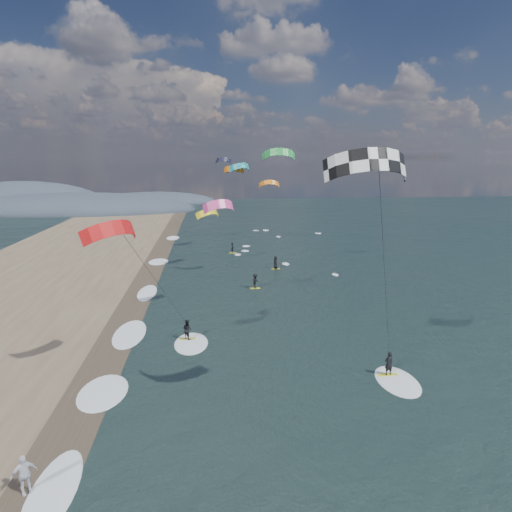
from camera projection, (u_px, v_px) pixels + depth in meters
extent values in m
plane|color=black|center=(301.00, 443.00, 21.67)|extent=(260.00, 260.00, 0.00)
cube|color=#382D23|center=(104.00, 363.00, 30.08)|extent=(3.00, 240.00, 0.00)
ellipsoid|color=#3D4756|center=(24.00, 207.00, 124.02)|extent=(48.00, 20.00, 15.00)
ellipsoid|color=#3D4756|center=(76.00, 211.00, 114.30)|extent=(64.00, 24.00, 10.00)
ellipsoid|color=#3D4756|center=(153.00, 203.00, 135.57)|extent=(40.00, 18.00, 7.00)
cube|color=gold|center=(388.00, 375.00, 28.36)|extent=(1.32, 0.40, 0.06)
imported|color=black|center=(389.00, 363.00, 28.17)|extent=(0.65, 0.48, 1.62)
ellipsoid|color=white|center=(397.00, 381.00, 27.62)|extent=(2.60, 4.20, 0.12)
cylinder|color=black|center=(385.00, 277.00, 23.52)|extent=(0.02, 0.02, 14.64)
cube|color=gold|center=(188.00, 339.00, 33.98)|extent=(1.25, 0.38, 0.06)
imported|color=black|center=(187.00, 329.00, 33.80)|extent=(0.97, 0.97, 1.58)
ellipsoid|color=white|center=(191.00, 343.00, 33.24)|extent=(2.60, 4.20, 0.12)
cylinder|color=black|center=(157.00, 282.00, 29.62)|extent=(0.02, 0.02, 11.16)
cube|color=gold|center=(255.00, 288.00, 47.19)|extent=(1.10, 0.35, 0.05)
imported|color=black|center=(255.00, 281.00, 47.00)|extent=(1.09, 1.21, 1.63)
cube|color=gold|center=(276.00, 269.00, 55.47)|extent=(1.10, 0.35, 0.05)
imported|color=black|center=(276.00, 262.00, 55.28)|extent=(0.67, 0.89, 1.64)
cube|color=gold|center=(233.00, 253.00, 64.61)|extent=(1.10, 0.35, 0.05)
imported|color=black|center=(232.00, 248.00, 64.43)|extent=(0.51, 0.65, 1.55)
ellipsoid|color=white|center=(67.00, 490.00, 18.59)|extent=(2.40, 5.40, 0.11)
ellipsoid|color=white|center=(109.00, 392.00, 26.34)|extent=(2.40, 5.40, 0.11)
ellipsoid|color=white|center=(133.00, 334.00, 35.05)|extent=(2.40, 5.40, 0.11)
ellipsoid|color=white|center=(151.00, 293.00, 45.71)|extent=(2.40, 5.40, 0.11)
ellipsoid|color=white|center=(164.00, 262.00, 59.27)|extent=(2.40, 5.40, 0.11)
ellipsoid|color=white|center=(174.00, 238.00, 76.70)|extent=(2.40, 5.40, 0.11)
imported|color=silver|center=(24.00, 475.00, 18.24)|extent=(1.13, 0.98, 1.83)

